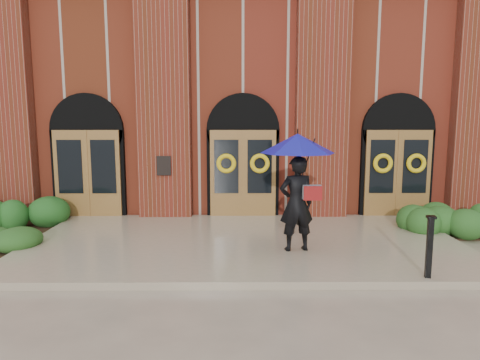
{
  "coord_description": "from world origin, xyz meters",
  "views": [
    {
      "loc": [
        -0.17,
        -9.59,
        2.95
      ],
      "look_at": [
        -0.1,
        1.0,
        1.45
      ],
      "focal_mm": 32.0,
      "sensor_mm": 36.0,
      "label": 1
    }
  ],
  "objects_px": {
    "metal_post": "(429,245)",
    "hedge_wall_left": "(1,214)",
    "hedge_wall_right": "(445,220)",
    "man_with_umbrella": "(297,169)"
  },
  "relations": [
    {
      "from": "hedge_wall_right",
      "to": "hedge_wall_left",
      "type": "bearing_deg",
      "value": 176.65
    },
    {
      "from": "man_with_umbrella",
      "to": "metal_post",
      "type": "height_order",
      "value": "man_with_umbrella"
    },
    {
      "from": "metal_post",
      "to": "hedge_wall_right",
      "type": "xyz_separation_m",
      "value": [
        1.99,
        3.49,
        -0.38
      ]
    },
    {
      "from": "man_with_umbrella",
      "to": "metal_post",
      "type": "relative_size",
      "value": 2.23
    },
    {
      "from": "hedge_wall_left",
      "to": "hedge_wall_right",
      "type": "xyz_separation_m",
      "value": [
        11.85,
        -0.69,
        -0.04
      ]
    },
    {
      "from": "hedge_wall_left",
      "to": "hedge_wall_right",
      "type": "relative_size",
      "value": 1.11
    },
    {
      "from": "man_with_umbrella",
      "to": "hedge_wall_right",
      "type": "height_order",
      "value": "man_with_umbrella"
    },
    {
      "from": "hedge_wall_right",
      "to": "man_with_umbrella",
      "type": "bearing_deg",
      "value": -155.82
    },
    {
      "from": "metal_post",
      "to": "hedge_wall_left",
      "type": "relative_size",
      "value": 0.36
    },
    {
      "from": "man_with_umbrella",
      "to": "metal_post",
      "type": "distance_m",
      "value": 2.93
    }
  ]
}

